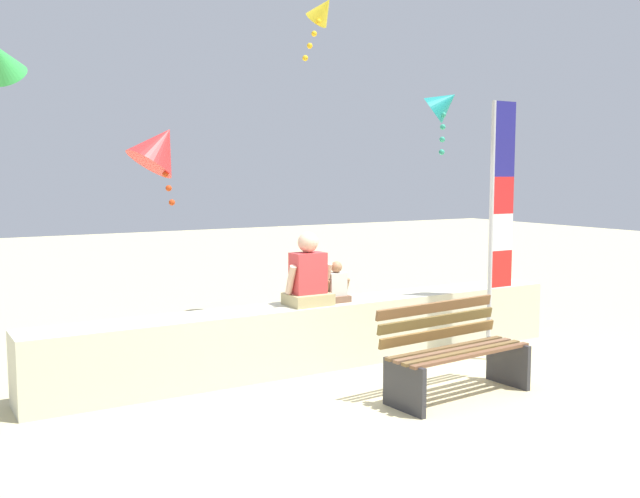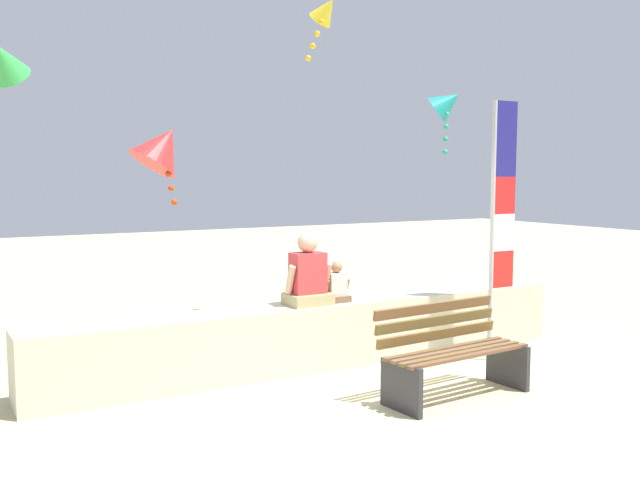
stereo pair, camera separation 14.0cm
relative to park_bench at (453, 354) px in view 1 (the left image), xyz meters
name	(u,v)px [view 1 (the left image)]	position (x,y,z in m)	size (l,w,h in m)	color
ground_plane	(365,386)	(-0.56, 0.68, -0.41)	(40.00, 40.00, 0.00)	beige
seawall_ledge	(320,334)	(-0.56, 1.58, -0.05)	(6.37, 0.57, 0.71)	beige
park_bench	(453,354)	(0.00, 0.00, 0.00)	(1.57, 0.72, 0.88)	brown
person_adult	(308,277)	(-0.73, 1.53, 0.61)	(0.52, 0.38, 0.80)	tan
person_child	(336,286)	(-0.37, 1.54, 0.48)	(0.30, 0.22, 0.46)	brown
flag_banner	(498,211)	(1.36, 0.82, 1.31)	(0.36, 0.05, 2.95)	#B7B7BC
kite_red	(159,147)	(-1.52, 4.09, 2.08)	(0.90, 0.80, 1.18)	red
kite_teal	(444,103)	(2.34, 2.94, 2.74)	(0.74, 0.73, 1.06)	teal
kite_yellow	(322,11)	(0.82, 3.81, 4.02)	(0.67, 0.59, 1.01)	yellow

